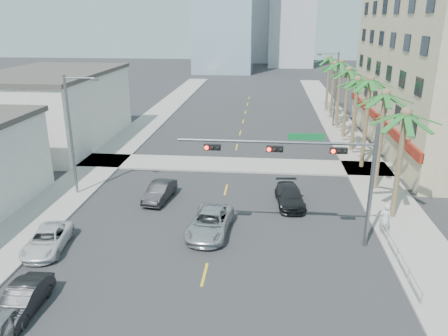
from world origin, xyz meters
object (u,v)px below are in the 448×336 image
car_parked_mid (23,300)px  car_lane_right (290,196)px  traffic_signal_mast (315,163)px  car_lane_center (210,223)px  car_parked_far (47,240)px  pedestrian (385,219)px  car_lane_left (160,191)px

car_parked_mid → car_lane_right: bearing=45.6°
traffic_signal_mast → car_lane_center: traffic_signal_mast is taller
car_parked_mid → car_parked_far: size_ratio=0.88×
car_lane_center → pedestrian: size_ratio=2.57×
traffic_signal_mast → car_parked_mid: bearing=-150.2°
car_lane_left → pedestrian: bearing=-8.2°
car_parked_far → pedestrian: bearing=3.2°
car_lane_left → pedestrian: (15.04, -4.21, 0.48)m
car_parked_mid → pedestrian: bearing=25.5°
car_parked_far → car_lane_left: (4.74, 7.81, 0.06)m
car_parked_mid → car_lane_center: bearing=47.4°
car_parked_far → pedestrian: 20.11m
car_parked_far → car_lane_center: car_lane_center is taller
traffic_signal_mast → car_parked_mid: (-13.58, -7.77, -4.43)m
car_parked_far → car_lane_left: car_lane_left is taller
car_lane_center → pedestrian: bearing=8.1°
traffic_signal_mast → pedestrian: traffic_signal_mast is taller
car_lane_left → pedestrian: size_ratio=2.02×
car_lane_left → pedestrian: 15.63m
car_parked_far → car_lane_center: 9.56m
traffic_signal_mast → car_lane_left: (-10.45, 5.59, -4.40)m
car_parked_mid → pedestrian: (18.18, 9.14, 0.51)m
car_lane_left → pedestrian: pedestrian is taller
car_parked_mid → car_lane_left: car_lane_left is taller
traffic_signal_mast → car_parked_far: (-15.18, -2.22, -4.46)m
car_parked_mid → car_lane_center: size_ratio=0.75×
car_lane_right → pedestrian: (5.55, -4.28, 0.49)m
traffic_signal_mast → pedestrian: bearing=16.7°
pedestrian → car_parked_mid: bearing=17.4°
pedestrian → traffic_signal_mast: bearing=7.4°
car_lane_left → car_lane_center: 6.53m
traffic_signal_mast → car_lane_left: bearing=151.9°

